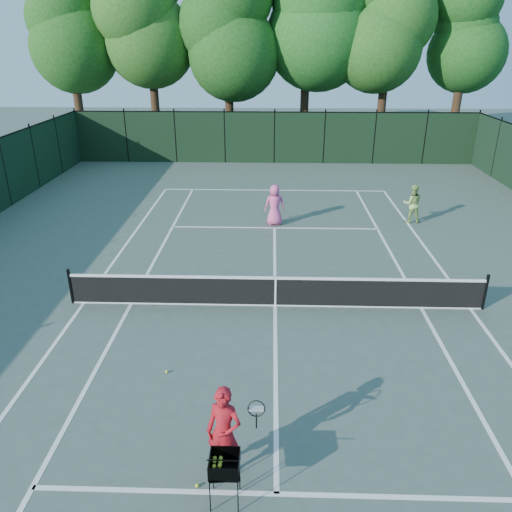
{
  "coord_description": "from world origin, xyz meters",
  "views": [
    {
      "loc": [
        -0.15,
        -12.43,
        6.93
      ],
      "look_at": [
        -0.57,
        1.0,
        1.1
      ],
      "focal_mm": 35.0,
      "sensor_mm": 36.0,
      "label": 1
    }
  ],
  "objects_px": {
    "ball_hopper": "(224,464)",
    "loose_ball_midcourt": "(167,372)",
    "loose_ball_near_cart": "(197,486)",
    "player_pink": "(275,205)",
    "player_green": "(412,204)",
    "coach": "(224,432)"
  },
  "relations": [
    {
      "from": "coach",
      "to": "ball_hopper",
      "type": "bearing_deg",
      "value": -65.83
    },
    {
      "from": "coach",
      "to": "player_pink",
      "type": "xyz_separation_m",
      "value": [
        0.89,
        12.75,
        -0.03
      ]
    },
    {
      "from": "player_green",
      "to": "ball_hopper",
      "type": "relative_size",
      "value": 1.72
    },
    {
      "from": "player_pink",
      "to": "ball_hopper",
      "type": "bearing_deg",
      "value": 84.48
    },
    {
      "from": "ball_hopper",
      "to": "loose_ball_near_cart",
      "type": "bearing_deg",
      "value": 148.35
    },
    {
      "from": "loose_ball_near_cart",
      "to": "loose_ball_midcourt",
      "type": "height_order",
      "value": "same"
    },
    {
      "from": "player_pink",
      "to": "player_green",
      "type": "height_order",
      "value": "player_pink"
    },
    {
      "from": "coach",
      "to": "player_green",
      "type": "height_order",
      "value": "coach"
    },
    {
      "from": "coach",
      "to": "player_green",
      "type": "xyz_separation_m",
      "value": [
        6.51,
        13.23,
        -0.07
      ]
    },
    {
      "from": "coach",
      "to": "player_pink",
      "type": "distance_m",
      "value": 12.78
    },
    {
      "from": "player_green",
      "to": "ball_hopper",
      "type": "height_order",
      "value": "player_green"
    },
    {
      "from": "player_pink",
      "to": "player_green",
      "type": "bearing_deg",
      "value": -177.14
    },
    {
      "from": "player_pink",
      "to": "loose_ball_midcourt",
      "type": "height_order",
      "value": "player_pink"
    },
    {
      "from": "player_green",
      "to": "loose_ball_near_cart",
      "type": "xyz_separation_m",
      "value": [
        -6.96,
        -13.6,
        -0.76
      ]
    },
    {
      "from": "coach",
      "to": "ball_hopper",
      "type": "xyz_separation_m",
      "value": [
        0.06,
        -0.61,
        -0.09
      ]
    },
    {
      "from": "coach",
      "to": "loose_ball_near_cart",
      "type": "relative_size",
      "value": 25.31
    },
    {
      "from": "coach",
      "to": "player_green",
      "type": "distance_m",
      "value": 14.74
    },
    {
      "from": "player_green",
      "to": "loose_ball_near_cart",
      "type": "height_order",
      "value": "player_green"
    },
    {
      "from": "loose_ball_midcourt",
      "to": "loose_ball_near_cart",
      "type": "bearing_deg",
      "value": -70.08
    },
    {
      "from": "player_green",
      "to": "loose_ball_midcourt",
      "type": "distance_m",
      "value": 13.26
    },
    {
      "from": "player_pink",
      "to": "loose_ball_midcourt",
      "type": "xyz_separation_m",
      "value": [
        -2.47,
        -10.01,
        -0.79
      ]
    },
    {
      "from": "ball_hopper",
      "to": "loose_ball_midcourt",
      "type": "relative_size",
      "value": 13.56
    }
  ]
}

